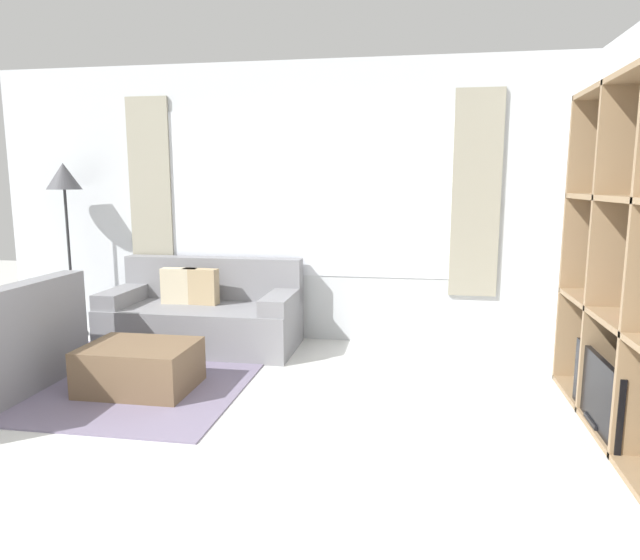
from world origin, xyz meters
TOP-DOWN VIEW (x-y plane):
  - ground_plane at (0.00, 0.00)m, footprint 16.00×16.00m
  - wall_back at (0.00, 3.20)m, footprint 6.42×0.11m
  - area_rug at (-1.32, 1.69)m, footprint 2.23×1.95m
  - couch_main at (-0.92, 2.73)m, footprint 1.79×0.87m
  - ottoman at (-0.96, 1.52)m, footprint 0.80×0.62m
  - floor_lamp at (-2.39, 2.89)m, footprint 0.34×0.34m

SIDE VIEW (x-z plane):
  - ground_plane at x=0.00m, z-range 0.00..0.00m
  - area_rug at x=-1.32m, z-range 0.00..0.01m
  - ottoman at x=-0.96m, z-range 0.00..0.36m
  - couch_main at x=-0.92m, z-range -0.11..0.72m
  - wall_back at x=0.00m, z-range 0.01..2.71m
  - floor_lamp at x=-2.39m, z-range 0.64..2.39m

